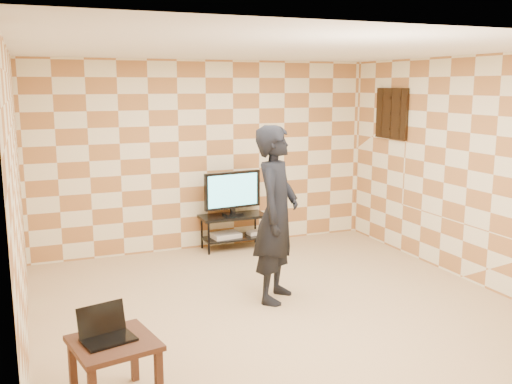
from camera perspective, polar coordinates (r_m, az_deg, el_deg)
floor at (r=6.29m, az=2.08°, el=-11.31°), size 5.00×5.00×0.00m
wall_back at (r=8.24m, az=-4.95°, el=3.64°), size 5.00×0.02×2.70m
wall_front at (r=3.83m, az=17.68°, el=-5.03°), size 5.00×0.02×2.70m
wall_left at (r=5.42m, az=-22.76°, el=-0.84°), size 0.02×5.00×2.70m
wall_right at (r=7.29m, az=20.42°, el=2.09°), size 0.02×5.00×2.70m
ceiling at (r=5.84m, az=2.27°, el=14.07°), size 5.00×5.00×0.02m
wall_art at (r=8.42m, az=13.41°, el=7.64°), size 0.04×0.72×0.72m
tv_stand at (r=8.29m, az=-2.33°, el=-3.22°), size 0.95×0.43×0.50m
tv at (r=8.18m, az=-2.35°, el=0.08°), size 0.87×0.20×0.63m
dvd_player at (r=8.31m, az=-3.08°, el=-4.32°), size 0.44×0.34×0.07m
game_console at (r=8.47m, az=-0.09°, el=-4.07°), size 0.25×0.19×0.05m
side_table at (r=4.50m, az=-14.00°, el=-15.25°), size 0.69×0.69×0.50m
laptop at (r=4.48m, az=-14.78°, el=-13.39°), size 0.42×0.37×0.24m
person at (r=6.20m, az=2.05°, el=-2.24°), size 0.81×0.84×1.93m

